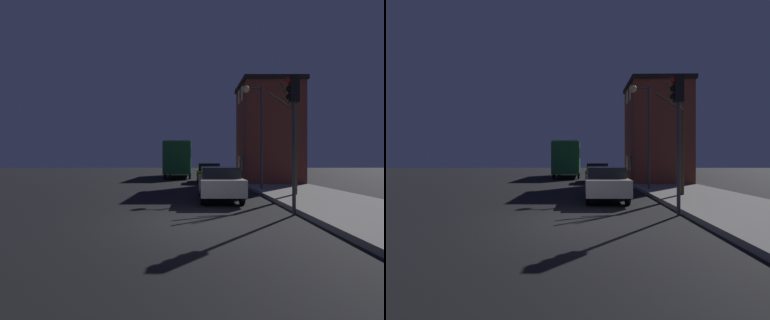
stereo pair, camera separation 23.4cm
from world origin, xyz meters
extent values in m
plane|color=black|center=(0.00, 0.00, 0.00)|extent=(120.00, 120.00, 0.00)
cube|color=brown|center=(5.70, 14.06, 3.77)|extent=(4.18, 4.67, 7.19)
cube|color=black|center=(5.70, 14.06, 7.51)|extent=(4.42, 4.91, 0.30)
cube|color=black|center=(3.59, 13.32, 1.57)|extent=(0.03, 0.70, 1.10)
cube|color=#F2D172|center=(3.59, 14.79, 1.57)|extent=(0.03, 0.70, 1.10)
cube|color=#F2D172|center=(3.59, 13.32, 6.76)|extent=(0.03, 0.70, 1.10)
cube|color=#F2D172|center=(3.59, 14.79, 6.76)|extent=(0.03, 0.70, 1.10)
cylinder|color=#38383A|center=(3.90, 8.51, 3.10)|extent=(0.14, 0.14, 5.87)
cylinder|color=#38383A|center=(3.45, 8.51, 5.94)|extent=(0.90, 0.09, 0.09)
sphere|color=#F9E08C|center=(3.00, 8.51, 5.89)|extent=(0.42, 0.42, 0.42)
cylinder|color=#38383A|center=(3.24, 1.06, 1.85)|extent=(0.12, 0.12, 3.69)
cube|color=black|center=(3.24, 1.06, 4.14)|extent=(0.30, 0.24, 0.90)
sphere|color=red|center=(3.06, 1.06, 4.41)|extent=(0.20, 0.20, 0.20)
sphere|color=black|center=(3.06, 1.06, 4.14)|extent=(0.20, 0.20, 0.20)
sphere|color=black|center=(3.06, 1.06, 3.87)|extent=(0.20, 0.20, 0.20)
cylinder|color=#473323|center=(4.82, 5.56, 2.17)|extent=(0.21, 0.21, 3.99)
cylinder|color=#473323|center=(4.51, 5.33, 4.59)|extent=(0.72, 0.57, 0.93)
cylinder|color=#473323|center=(4.44, 5.47, 4.83)|extent=(0.87, 0.30, 1.39)
cylinder|color=#473323|center=(4.61, 5.90, 4.59)|extent=(0.52, 0.77, 0.91)
cylinder|color=#473323|center=(4.19, 5.53, 4.56)|extent=(1.32, 0.17, 0.89)
cube|color=#1E6B33|center=(-1.49, 22.91, 2.00)|extent=(2.54, 9.54, 3.03)
cube|color=black|center=(-1.49, 22.91, 2.54)|extent=(2.56, 8.78, 1.09)
cube|color=#B2B2B2|center=(-1.49, 22.91, 3.57)|extent=(2.42, 9.06, 0.12)
cylinder|color=black|center=(-0.31, 26.01, 0.48)|extent=(0.18, 0.96, 0.96)
cylinder|color=black|center=(-2.68, 26.01, 0.48)|extent=(0.18, 0.96, 0.96)
cylinder|color=black|center=(-0.31, 19.81, 0.48)|extent=(0.18, 0.96, 0.96)
cylinder|color=black|center=(-2.68, 19.81, 0.48)|extent=(0.18, 0.96, 0.96)
cube|color=beige|center=(1.12, 4.89, 0.69)|extent=(1.77, 4.68, 0.68)
cube|color=black|center=(1.12, 4.65, 1.26)|extent=(1.56, 2.44, 0.46)
cylinder|color=black|center=(1.92, 6.41, 0.35)|extent=(0.18, 0.70, 0.70)
cylinder|color=black|center=(0.32, 6.41, 0.35)|extent=(0.18, 0.70, 0.70)
cylinder|color=black|center=(1.92, 3.36, 0.35)|extent=(0.18, 0.70, 0.70)
cylinder|color=black|center=(0.32, 3.36, 0.35)|extent=(0.18, 0.70, 0.70)
cube|color=olive|center=(1.22, 15.50, 0.65)|extent=(1.84, 4.63, 0.61)
cube|color=black|center=(1.22, 15.27, 1.25)|extent=(1.62, 2.41, 0.59)
cylinder|color=black|center=(2.05, 17.01, 0.35)|extent=(0.18, 0.69, 0.69)
cylinder|color=black|center=(0.39, 17.01, 0.35)|extent=(0.18, 0.69, 0.69)
cylinder|color=black|center=(2.05, 14.00, 0.35)|extent=(0.18, 0.69, 0.69)
cylinder|color=black|center=(0.39, 14.00, 0.35)|extent=(0.18, 0.69, 0.69)
camera|label=1|loc=(-0.10, -8.72, 1.81)|focal=28.00mm
camera|label=2|loc=(0.13, -8.72, 1.81)|focal=28.00mm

